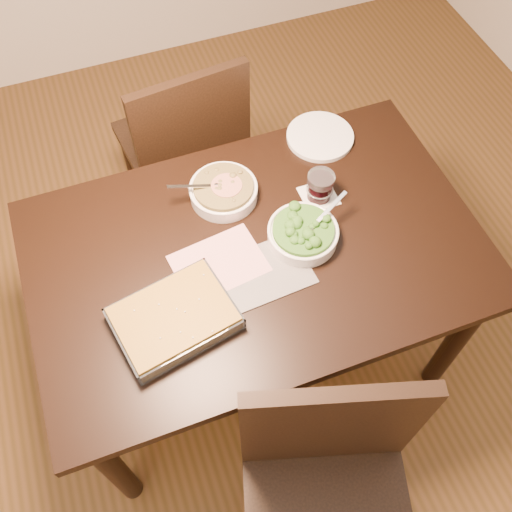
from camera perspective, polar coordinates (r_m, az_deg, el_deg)
ground at (r=2.42m, az=0.02°, el=-9.03°), size 4.00×4.00×0.00m
table at (r=1.84m, az=0.03°, el=-0.90°), size 1.40×0.90×0.75m
magazine_a at (r=1.73m, az=-3.74°, el=-0.76°), size 0.29×0.23×0.01m
magazine_b at (r=1.71m, az=0.73°, el=-1.67°), size 0.29×0.22×0.00m
coaster at (r=1.89m, az=6.28°, el=5.99°), size 0.11×0.11×0.00m
stew_bowl at (r=1.86m, az=-3.27°, el=6.55°), size 0.25×0.22×0.09m
broccoli_bowl at (r=1.76m, az=4.72°, el=2.29°), size 0.24×0.22×0.09m
baking_dish at (r=1.63m, az=-8.18°, el=-6.19°), size 0.37×0.30×0.06m
wine_tumbler at (r=1.85m, az=6.43°, el=7.00°), size 0.09×0.09×0.10m
dinner_plate at (r=2.06m, az=6.42°, el=11.78°), size 0.24×0.24×0.02m
chair_near at (r=1.70m, az=7.29°, el=-22.28°), size 0.58×0.58×1.00m
chair_far at (r=2.35m, az=-7.04°, el=11.04°), size 0.49×0.49×0.95m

